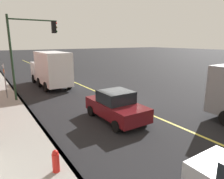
# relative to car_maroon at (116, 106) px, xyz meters

# --- Properties ---
(ground) EXTENTS (200.00, 200.00, 0.00)m
(ground) POSITION_rel_car_maroon_xyz_m (2.80, -2.23, -0.82)
(ground) COLOR black
(sidewalk_slab) EXTENTS (80.00, 2.77, 0.15)m
(sidewalk_slab) POSITION_rel_car_maroon_xyz_m (2.80, 5.24, -0.75)
(sidewalk_slab) COLOR gray
(sidewalk_slab) RESTS_ON ground
(curb_edge) EXTENTS (80.00, 0.16, 0.15)m
(curb_edge) POSITION_rel_car_maroon_xyz_m (2.80, 3.94, -0.75)
(curb_edge) COLOR slate
(curb_edge) RESTS_ON ground
(lane_stripe_center) EXTENTS (80.00, 0.16, 0.01)m
(lane_stripe_center) POSITION_rel_car_maroon_xyz_m (2.80, -2.23, -0.81)
(lane_stripe_center) COLOR #D8CC4C
(lane_stripe_center) RESTS_ON ground
(car_maroon) EXTENTS (4.10, 2.03, 1.69)m
(car_maroon) POSITION_rel_car_maroon_xyz_m (0.00, 0.00, 0.00)
(car_maroon) COLOR #591116
(car_maroon) RESTS_ON ground
(truck_white) EXTENTS (6.97, 2.39, 3.41)m
(truck_white) POSITION_rel_car_maroon_xyz_m (10.66, 0.49, 0.95)
(truck_white) COLOR silver
(truck_white) RESTS_ON ground
(traffic_light_mast) EXTENTS (0.28, 3.52, 6.19)m
(traffic_light_mast) POSITION_rel_car_maroon_xyz_m (6.95, 3.01, 3.37)
(traffic_light_mast) COLOR #1E3823
(traffic_light_mast) RESTS_ON ground
(street_sign_post) EXTENTS (0.60, 0.08, 2.78)m
(street_sign_post) POSITION_rel_car_maroon_xyz_m (7.89, 4.76, 0.82)
(street_sign_post) COLOR slate
(street_sign_post) RESTS_ON ground
(fire_hydrant) EXTENTS (0.24, 0.24, 0.94)m
(fire_hydrant) POSITION_rel_car_maroon_xyz_m (-3.03, 4.46, -0.36)
(fire_hydrant) COLOR red
(fire_hydrant) RESTS_ON ground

